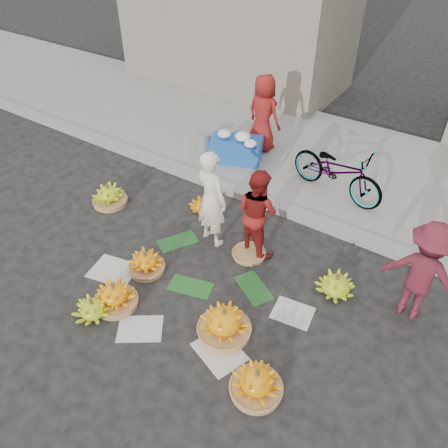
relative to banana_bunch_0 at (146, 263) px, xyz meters
The scene contains 23 objects.
ground 0.93m from the banana_bunch_0, 19.12° to the left, with size 80.00×80.00×0.00m, color black.
curb 2.65m from the banana_bunch_0, 70.85° to the left, with size 40.00×0.25×0.15m, color gray.
sidewalk 4.68m from the banana_bunch_0, 79.31° to the left, with size 40.00×4.00×0.12m, color gray.
building_left 8.33m from the banana_bunch_0, 112.66° to the left, with size 6.00×3.00×4.00m, color gray.
newspaper_scatter 1.01m from the banana_bunch_0, 29.89° to the right, with size 3.20×1.80×0.00m, color beige, non-canonical shape.
banana_leaves 0.93m from the banana_bunch_0, 33.11° to the left, with size 2.00×1.00×0.00m, color #194D1D, non-canonical shape.
banana_bunch_0 is the anchor object (origin of this frame).
banana_bunch_1 1.07m from the banana_bunch_0, 91.57° to the right, with size 0.52×0.52×0.33m.
banana_bunch_2 0.77m from the banana_bunch_0, 82.98° to the right, with size 0.61×0.61×0.43m.
banana_bunch_3 2.57m from the banana_bunch_0, 18.42° to the right, with size 0.62×0.62×0.43m.
banana_bunch_4 1.68m from the banana_bunch_0, 10.52° to the right, with size 0.71×0.71×0.48m.
banana_bunch_5 2.86m from the banana_bunch_0, 24.70° to the left, with size 0.58×0.58×0.37m.
banana_bunch_6 2.00m from the banana_bunch_0, 151.45° to the left, with size 0.72×0.72×0.43m.
banana_bunch_7 1.75m from the banana_bunch_0, 96.55° to the left, with size 0.45×0.45×0.28m.
basket_spare 1.64m from the banana_bunch_0, 45.90° to the left, with size 0.53×0.53×0.06m, color #9A6F40.
incense_stack 1.44m from the banana_bunch_0, ahead, with size 0.19×0.06×0.08m, color red.
vendor_cream 1.42m from the banana_bunch_0, 70.29° to the left, with size 0.61×0.40×1.68m, color #F0E7CA.
vendor_red 1.88m from the banana_bunch_0, 50.76° to the left, with size 0.72×0.56×1.49m, color maroon.
man_striped 3.92m from the banana_bunch_0, 21.59° to the left, with size 1.00×0.58×1.55m, color maroon.
flower_table 3.52m from the banana_bunch_0, 99.34° to the left, with size 1.22×1.00×0.61m.
grey_bucket 3.73m from the banana_bunch_0, 111.98° to the left, with size 0.31×0.31×0.35m, color slate.
flower_vendor 4.26m from the banana_bunch_0, 94.95° to the left, with size 0.79×0.52×1.62m, color maroon.
bicycle 3.82m from the banana_bunch_0, 64.47° to the left, with size 1.89×0.66×0.99m, color gray.
Camera 1 is at (2.81, -3.65, 4.83)m, focal length 35.00 mm.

